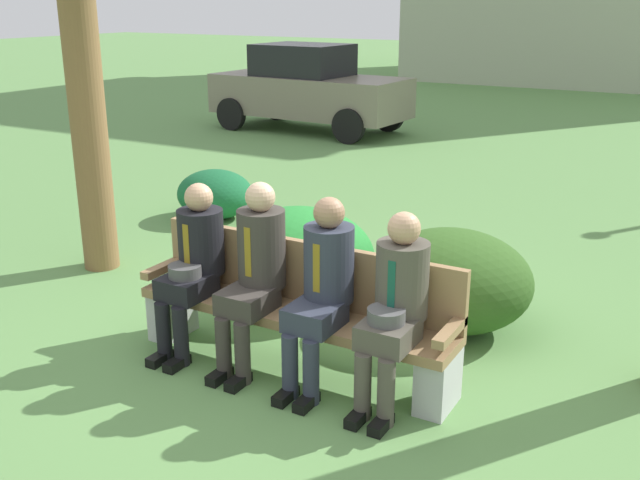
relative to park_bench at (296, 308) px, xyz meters
The scene contains 10 objects.
ground_plane 0.48m from the park_bench, 105.93° to the left, with size 80.00×80.00×0.00m, color #5D8D4B.
park_bench is the anchor object (origin of this frame).
seated_man_leftmost 0.85m from the park_bench, behind, with size 0.34×0.72×1.26m.
seated_man_centerleft 0.42m from the park_bench, 153.75° to the right, with size 0.34×0.72×1.33m.
seated_man_centerright 0.42m from the park_bench, 24.62° to the right, with size 0.34×0.72×1.30m.
seated_man_rightmost 0.87m from the park_bench, ahead, with size 0.34×0.72×1.27m.
shrub_near_bench 3.91m from the park_bench, 135.82° to the left, with size 0.94×0.86×0.58m, color #196235.
shrub_mid_lawn 1.38m from the park_bench, 57.67° to the left, with size 1.28×1.17×0.80m, color #30561E.
shrub_far_lawn 1.20m from the park_bench, 119.99° to the left, with size 1.32×1.21×0.83m, color #257F30.
parked_car_near 9.92m from the park_bench, 120.00° to the left, with size 3.98×1.88×1.68m.
Camera 1 is at (2.57, -4.29, 2.53)m, focal length 41.32 mm.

